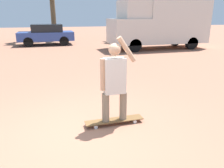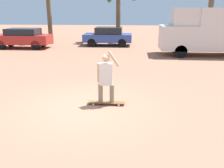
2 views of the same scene
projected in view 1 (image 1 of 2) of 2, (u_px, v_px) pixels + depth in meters
ground_plane at (82, 136)px, 3.85m from camera, size 80.00×80.00×0.00m
skateboard at (114, 120)px, 4.28m from camera, size 1.15×0.23×0.09m
person_skateboarder at (115, 79)px, 4.02m from camera, size 0.68×0.22×1.61m
camper_van at (160, 23)px, 13.75m from camera, size 6.17×2.21×2.93m
parked_car_blue at (46, 34)px, 15.73m from camera, size 3.84×1.95×1.46m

